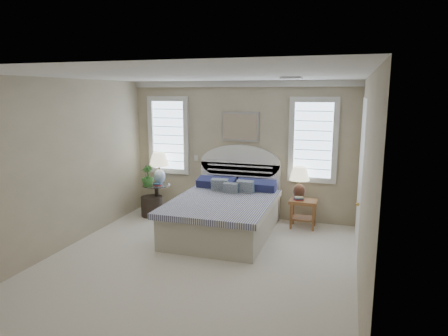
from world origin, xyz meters
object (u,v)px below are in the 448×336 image
side_table_left (157,196)px  lamp_right (300,179)px  bed (225,212)px  floor_pot (152,206)px  nightstand_right (303,207)px  lamp_left (159,165)px

side_table_left → lamp_right: (2.85, 0.20, 0.51)m
bed → floor_pot: size_ratio=5.18×
nightstand_right → lamp_left: 3.01m
lamp_right → nightstand_right: bearing=-45.0°
side_table_left → floor_pot: bearing=-123.5°
bed → floor_pot: (-1.71, 0.50, -0.19)m
bed → lamp_left: bed is taller
bed → lamp_left: bearing=156.2°
side_table_left → nightstand_right: size_ratio=1.19×
nightstand_right → lamp_right: size_ratio=0.88×
floor_pot → lamp_right: (2.92, 0.29, 0.70)m
bed → lamp_right: bed is taller
side_table_left → nightstand_right: (2.95, 0.10, -0.00)m
nightstand_right → lamp_right: 0.53m
side_table_left → lamp_right: lamp_right is taller
bed → lamp_right: size_ratio=3.77×
side_table_left → lamp_right: size_ratio=1.04×
nightstand_right → floor_pot: bearing=-176.3°
nightstand_right → lamp_left: bearing=179.4°
lamp_left → lamp_right: bearing=1.3°
side_table_left → lamp_left: size_ratio=0.97×
lamp_left → floor_pot: bearing=-107.7°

